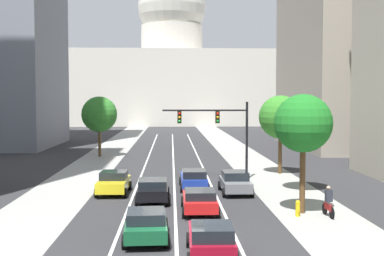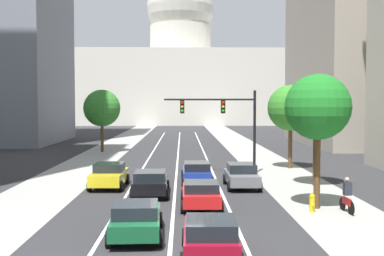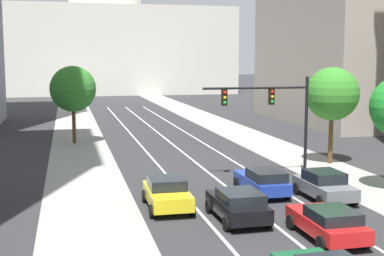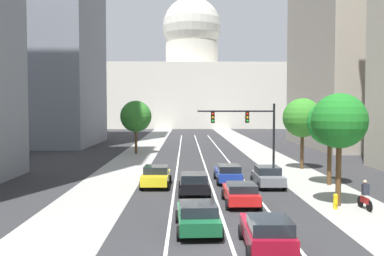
{
  "view_description": "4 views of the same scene",
  "coord_description": "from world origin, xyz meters",
  "px_view_note": "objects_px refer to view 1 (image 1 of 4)",
  "views": [
    {
      "loc": [
        -0.22,
        -20.99,
        6.43
      ],
      "look_at": [
        1.67,
        24.06,
        3.82
      ],
      "focal_mm": 46.59,
      "sensor_mm": 36.0,
      "label": 1
    },
    {
      "loc": [
        0.44,
        -17.19,
        5.26
      ],
      "look_at": [
        1.41,
        30.84,
        2.8
      ],
      "focal_mm": 45.04,
      "sensor_mm": 36.0,
      "label": 2
    },
    {
      "loc": [
        -8.77,
        -12.12,
        7.26
      ],
      "look_at": [
        -1.29,
        19.55,
        3.06
      ],
      "focal_mm": 49.62,
      "sensor_mm": 36.0,
      "label": 3
    },
    {
      "loc": [
        -1.96,
        -17.95,
        5.87
      ],
      "look_at": [
        -1.32,
        22.03,
        3.9
      ],
      "focal_mm": 38.99,
      "sensor_mm": 36.0,
      "label": 4
    }
  ],
  "objects_px": {
    "street_tree_far_right": "(303,124)",
    "car_red": "(200,200)",
    "car_crimson": "(211,239)",
    "traffic_signal_mast": "(220,126)",
    "fire_hydrant": "(298,208)",
    "street_tree_near_right": "(280,117)",
    "car_blue": "(194,179)",
    "car_black": "(153,189)",
    "cyclist": "(328,202)",
    "street_tree_mid_right": "(303,124)",
    "car_green": "(146,224)",
    "street_tree_near_left": "(99,114)",
    "car_yellow": "(114,182)",
    "car_gray": "(235,182)",
    "capitol_building": "(172,73)"
  },
  "relations": [
    {
      "from": "fire_hydrant",
      "to": "car_crimson",
      "type": "bearing_deg",
      "value": -127.54
    },
    {
      "from": "cyclist",
      "to": "car_black",
      "type": "bearing_deg",
      "value": 60.81
    },
    {
      "from": "car_black",
      "to": "car_green",
      "type": "xyz_separation_m",
      "value": [
        0.0,
        -8.59,
        -0.03
      ]
    },
    {
      "from": "cyclist",
      "to": "street_tree_mid_right",
      "type": "distance_m",
      "value": 8.62
    },
    {
      "from": "car_blue",
      "to": "traffic_signal_mast",
      "type": "bearing_deg",
      "value": -29.45
    },
    {
      "from": "car_crimson",
      "to": "capitol_building",
      "type": "bearing_deg",
      "value": 1.94
    },
    {
      "from": "car_green",
      "to": "street_tree_mid_right",
      "type": "distance_m",
      "value": 16.09
    },
    {
      "from": "car_yellow",
      "to": "car_red",
      "type": "relative_size",
      "value": 1.0
    },
    {
      "from": "street_tree_near_left",
      "to": "street_tree_far_right",
      "type": "distance_m",
      "value": 32.38
    },
    {
      "from": "car_blue",
      "to": "car_black",
      "type": "bearing_deg",
      "value": 146.09
    },
    {
      "from": "car_crimson",
      "to": "traffic_signal_mast",
      "type": "xyz_separation_m",
      "value": [
        2.29,
        19.64,
        3.55
      ]
    },
    {
      "from": "car_gray",
      "to": "street_tree_far_right",
      "type": "distance_m",
      "value": 7.97
    },
    {
      "from": "car_gray",
      "to": "car_green",
      "type": "xyz_separation_m",
      "value": [
        -5.51,
        -11.02,
        -0.04
      ]
    },
    {
      "from": "car_green",
      "to": "traffic_signal_mast",
      "type": "distance_m",
      "value": 17.98
    },
    {
      "from": "car_yellow",
      "to": "car_green",
      "type": "relative_size",
      "value": 0.96
    },
    {
      "from": "car_red",
      "to": "traffic_signal_mast",
      "type": "bearing_deg",
      "value": -11.09
    },
    {
      "from": "car_green",
      "to": "cyclist",
      "type": "distance_m",
      "value": 10.52
    },
    {
      "from": "car_gray",
      "to": "street_tree_mid_right",
      "type": "xyz_separation_m",
      "value": [
        4.81,
        0.68,
        3.91
      ]
    },
    {
      "from": "car_yellow",
      "to": "fire_hydrant",
      "type": "distance_m",
      "value": 12.97
    },
    {
      "from": "car_black",
      "to": "street_tree_near_left",
      "type": "relative_size",
      "value": 0.62
    },
    {
      "from": "traffic_signal_mast",
      "to": "street_tree_far_right",
      "type": "relative_size",
      "value": 1.01
    },
    {
      "from": "street_tree_near_left",
      "to": "street_tree_mid_right",
      "type": "distance_m",
      "value": 27.75
    },
    {
      "from": "car_crimson",
      "to": "car_green",
      "type": "bearing_deg",
      "value": 46.05
    },
    {
      "from": "car_crimson",
      "to": "cyclist",
      "type": "xyz_separation_m",
      "value": [
        6.97,
        6.77,
        0.07
      ]
    },
    {
      "from": "car_yellow",
      "to": "street_tree_near_right",
      "type": "relative_size",
      "value": 0.61
    },
    {
      "from": "car_red",
      "to": "fire_hydrant",
      "type": "bearing_deg",
      "value": -102.38
    },
    {
      "from": "car_yellow",
      "to": "street_tree_far_right",
      "type": "relative_size",
      "value": 0.62
    },
    {
      "from": "car_green",
      "to": "traffic_signal_mast",
      "type": "relative_size",
      "value": 0.63
    },
    {
      "from": "car_green",
      "to": "street_tree_near_left",
      "type": "relative_size",
      "value": 0.64
    },
    {
      "from": "car_yellow",
      "to": "car_crimson",
      "type": "bearing_deg",
      "value": -157.48
    },
    {
      "from": "car_yellow",
      "to": "street_tree_near_right",
      "type": "distance_m",
      "value": 16.41
    },
    {
      "from": "street_tree_mid_right",
      "to": "car_gray",
      "type": "bearing_deg",
      "value": -171.98
    },
    {
      "from": "car_red",
      "to": "car_gray",
      "type": "bearing_deg",
      "value": -25.8
    },
    {
      "from": "capitol_building",
      "to": "fire_hydrant",
      "type": "bearing_deg",
      "value": -86.26
    },
    {
      "from": "street_tree_far_right",
      "to": "street_tree_mid_right",
      "type": "distance_m",
      "value": 6.93
    },
    {
      "from": "car_green",
      "to": "cyclist",
      "type": "bearing_deg",
      "value": -69.95
    },
    {
      "from": "car_gray",
      "to": "car_green",
      "type": "distance_m",
      "value": 12.33
    },
    {
      "from": "car_blue",
      "to": "fire_hydrant",
      "type": "distance_m",
      "value": 10.11
    },
    {
      "from": "traffic_signal_mast",
      "to": "street_tree_far_right",
      "type": "distance_m",
      "value": 12.39
    },
    {
      "from": "car_yellow",
      "to": "car_gray",
      "type": "relative_size",
      "value": 1.03
    },
    {
      "from": "capitol_building",
      "to": "car_black",
      "type": "relative_size",
      "value": 12.91
    },
    {
      "from": "fire_hydrant",
      "to": "street_tree_far_right",
      "type": "distance_m",
      "value": 4.69
    },
    {
      "from": "capitol_building",
      "to": "street_tree_near_right",
      "type": "height_order",
      "value": "capitol_building"
    },
    {
      "from": "capitol_building",
      "to": "street_tree_near_left",
      "type": "bearing_deg",
      "value": -96.42
    },
    {
      "from": "street_tree_far_right",
      "to": "car_red",
      "type": "bearing_deg",
      "value": 176.68
    },
    {
      "from": "fire_hydrant",
      "to": "street_tree_near_right",
      "type": "xyz_separation_m",
      "value": [
        2.48,
        15.78,
        4.42
      ]
    },
    {
      "from": "car_black",
      "to": "street_tree_near_right",
      "type": "xyz_separation_m",
      "value": [
        10.56,
        11.36,
        4.11
      ]
    },
    {
      "from": "car_black",
      "to": "fire_hydrant",
      "type": "distance_m",
      "value": 9.22
    },
    {
      "from": "car_green",
      "to": "street_tree_near_right",
      "type": "relative_size",
      "value": 0.64
    },
    {
      "from": "car_yellow",
      "to": "cyclist",
      "type": "bearing_deg",
      "value": -119.15
    }
  ]
}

